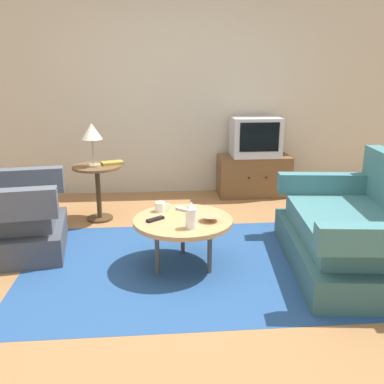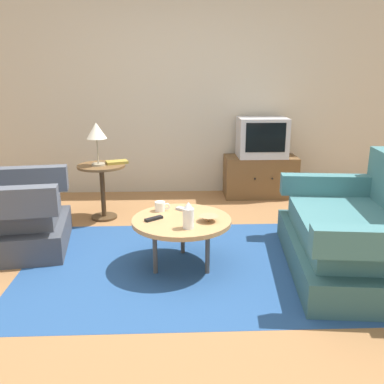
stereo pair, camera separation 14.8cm
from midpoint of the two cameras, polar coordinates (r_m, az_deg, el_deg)
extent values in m
plane|color=olive|center=(3.42, -2.52, -10.50)|extent=(16.00, 16.00, 0.00)
cube|color=#BCB29E|center=(5.40, -3.80, 14.17)|extent=(9.00, 0.12, 2.70)
cube|color=navy|center=(3.49, -2.43, -9.88)|extent=(2.57, 1.85, 0.00)
cube|color=#3E424B|center=(4.05, -24.24, -5.78)|extent=(1.02, 1.00, 0.24)
cube|color=#4C515B|center=(3.98, -24.59, -2.96)|extent=(0.84, 0.70, 0.18)
cube|color=#4C515B|center=(4.27, -23.99, 1.27)|extent=(0.91, 0.27, 0.24)
cube|color=#325C60|center=(3.63, 19.28, -7.69)|extent=(1.09, 1.60, 0.24)
cube|color=#3D7075|center=(3.56, 19.59, -4.59)|extent=(0.92, 1.31, 0.18)
cube|color=#3D7075|center=(4.13, 17.00, 1.13)|extent=(0.94, 0.24, 0.19)
cylinder|color=tan|center=(3.34, -2.51, -3.93)|extent=(0.79, 0.79, 0.04)
cylinder|color=#4C4742|center=(3.64, -2.43, -5.59)|extent=(0.04, 0.04, 0.37)
cylinder|color=#4C4742|center=(3.30, -6.04, -8.06)|extent=(0.04, 0.04, 0.37)
cylinder|color=#4C4742|center=(3.30, 1.11, -7.99)|extent=(0.04, 0.04, 0.37)
cylinder|color=brown|center=(4.48, -13.70, 3.32)|extent=(0.50, 0.50, 0.02)
cylinder|color=#47311C|center=(4.55, -13.46, -0.28)|extent=(0.05, 0.05, 0.56)
cylinder|color=#47311C|center=(4.63, -13.24, -3.47)|extent=(0.27, 0.27, 0.02)
cube|color=brown|center=(5.37, 7.54, 2.21)|extent=(0.89, 0.42, 0.51)
sphere|color=black|center=(5.13, 6.91, 1.87)|extent=(0.02, 0.02, 0.02)
sphere|color=black|center=(5.18, 9.22, 1.91)|extent=(0.02, 0.02, 0.02)
cube|color=#B7B7BC|center=(5.26, 7.77, 7.40)|extent=(0.59, 0.42, 0.48)
cube|color=black|center=(5.05, 8.30, 7.35)|extent=(0.47, 0.01, 0.34)
cylinder|color=#9E937A|center=(4.45, -14.07, 3.52)|extent=(0.14, 0.14, 0.02)
cylinder|color=#9E937A|center=(4.43, -14.19, 5.28)|extent=(0.02, 0.02, 0.26)
cone|color=beige|center=(4.39, -14.38, 7.97)|extent=(0.21, 0.21, 0.16)
cylinder|color=white|center=(3.12, -1.49, -3.60)|extent=(0.08, 0.08, 0.15)
cone|color=white|center=(3.08, -1.50, -1.82)|extent=(0.08, 0.08, 0.05)
cylinder|color=white|center=(3.51, -5.53, -2.01)|extent=(0.09, 0.09, 0.08)
torus|color=white|center=(3.51, -4.60, -1.99)|extent=(0.06, 0.01, 0.06)
cone|color=tan|center=(3.28, 1.23, -3.59)|extent=(0.15, 0.15, 0.05)
cube|color=black|center=(3.31, -6.28, -3.69)|extent=(0.15, 0.13, 0.02)
cube|color=#B2B2B7|center=(3.52, -2.24, -2.39)|extent=(0.15, 0.13, 0.02)
cube|color=olive|center=(4.51, -11.65, 3.89)|extent=(0.26, 0.20, 0.03)
camera|label=1|loc=(0.07, -91.20, -0.35)|focal=39.40mm
camera|label=2|loc=(0.07, 88.80, 0.35)|focal=39.40mm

